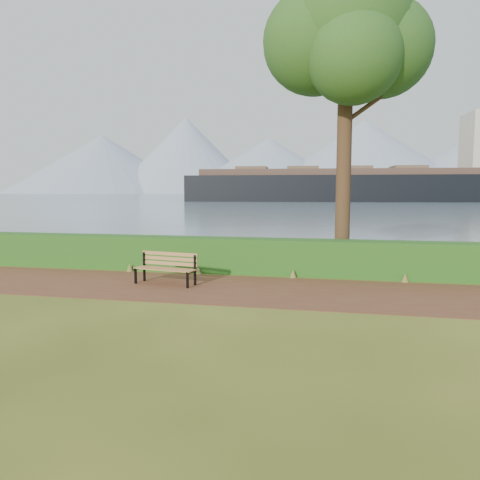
# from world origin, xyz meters

# --- Properties ---
(ground) EXTENTS (140.00, 140.00, 0.00)m
(ground) POSITION_xyz_m (0.00, 0.00, 0.00)
(ground) COLOR #414F16
(ground) RESTS_ON ground
(path) EXTENTS (40.00, 3.40, 0.01)m
(path) POSITION_xyz_m (0.00, 0.30, 0.01)
(path) COLOR #562F1D
(path) RESTS_ON ground
(hedge) EXTENTS (32.00, 0.85, 1.00)m
(hedge) POSITION_xyz_m (0.00, 2.60, 0.50)
(hedge) COLOR #174513
(hedge) RESTS_ON ground
(water) EXTENTS (700.00, 510.00, 0.00)m
(water) POSITION_xyz_m (0.00, 260.00, 0.01)
(water) COLOR #465C70
(water) RESTS_ON ground
(mountains) EXTENTS (585.00, 190.00, 70.00)m
(mountains) POSITION_xyz_m (-9.17, 406.05, 27.70)
(mountains) COLOR #8092AB
(mountains) RESTS_ON ground
(bench) EXTENTS (1.66, 0.74, 0.81)m
(bench) POSITION_xyz_m (-1.46, 0.54, 0.46)
(bench) COLOR black
(bench) RESTS_ON ground
(tree) EXTENTS (4.68, 3.88, 9.03)m
(tree) POSITION_xyz_m (2.87, 3.28, 6.71)
(tree) COLOR #3B2118
(tree) RESTS_ON ground
(cargo_ship) EXTENTS (81.28, 19.98, 24.43)m
(cargo_ship) POSITION_xyz_m (11.08, 98.31, 3.64)
(cargo_ship) COLOR black
(cargo_ship) RESTS_ON ground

